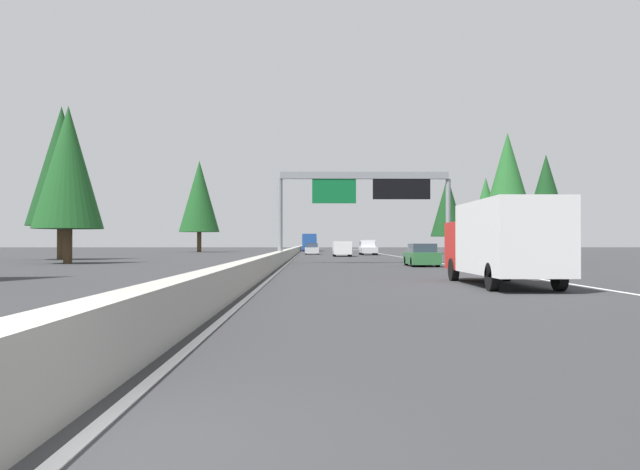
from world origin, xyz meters
name	(u,v)px	position (x,y,z in m)	size (l,w,h in m)	color
ground_plane	(291,259)	(60.00, 0.00, 0.00)	(320.00, 320.00, 0.00)	#2D2D30
median_barrier	(293,251)	(80.00, 0.30, 0.45)	(180.00, 0.56, 0.90)	#9E9B93
shoulder_stripe_right	(397,256)	(70.00, -11.52, 0.01)	(160.00, 0.16, 0.01)	silver
shoulder_stripe_median	(296,256)	(70.00, -0.25, 0.01)	(160.00, 0.16, 0.01)	silver
sign_gantry_overhead	(367,191)	(44.27, -6.03, 5.33)	(0.50, 12.68, 6.70)	gray
box_truck_mid_center	(502,240)	(18.88, -8.76, 1.61)	(8.50, 2.40, 2.95)	white
sedan_distant_a	(422,256)	(38.68, -9.14, 0.68)	(4.40, 1.80, 1.47)	#2D6B38
minivan_mid_left	(342,248)	(69.89, -5.37, 0.95)	(5.00, 1.95, 1.69)	white
pickup_far_right	(368,248)	(79.84, -9.08, 0.91)	(5.60, 2.00, 1.86)	silver
sedan_mid_right	(312,249)	(83.21, -2.03, 0.68)	(4.40, 1.80, 1.47)	silver
bus_far_left	(310,242)	(118.47, -1.60, 1.72)	(11.50, 2.55, 3.10)	#1E4793
conifer_right_near	(546,197)	(44.64, -19.35, 4.89)	(3.55, 3.55, 8.06)	#4C3823
conifer_right_mid	(508,184)	(46.06, -16.91, 6.02)	(4.36, 4.36, 9.91)	#4C3823
conifer_right_far	(486,209)	(67.18, -20.73, 5.19)	(3.77, 3.77, 8.56)	#4C3823
conifer_right_distant	(448,207)	(90.11, -21.24, 6.65)	(4.82, 4.82, 10.94)	#4C3823
conifer_left_near	(68,167)	(44.68, 15.88, 7.05)	(5.10, 5.10, 11.60)	#4C3823
conifer_left_mid	(61,166)	(56.41, 20.73, 8.47)	(6.13, 6.13, 13.93)	#4C3823
conifer_left_far	(199,196)	(105.73, 16.46, 9.13)	(6.60, 6.60, 15.00)	#4C3823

